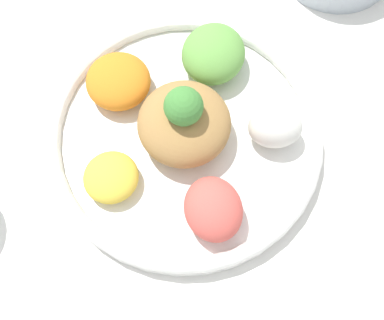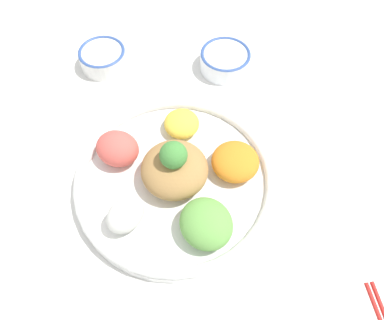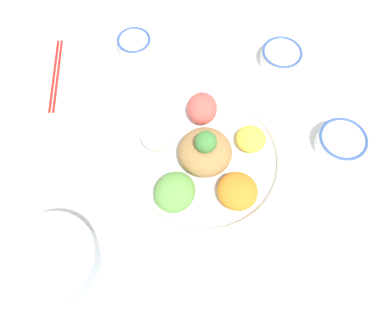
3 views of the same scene
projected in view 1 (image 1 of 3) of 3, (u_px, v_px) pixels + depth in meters
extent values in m
plane|color=white|center=(170.00, 158.00, 0.62)|extent=(2.40, 2.40, 0.00)
cylinder|color=white|center=(186.00, 138.00, 0.62)|extent=(0.37, 0.37, 0.02)
torus|color=white|center=(186.00, 134.00, 0.60)|extent=(0.37, 0.37, 0.02)
ellipsoid|color=orange|center=(118.00, 81.00, 0.61)|extent=(0.09, 0.09, 0.05)
ellipsoid|color=yellow|center=(111.00, 177.00, 0.57)|extent=(0.09, 0.09, 0.04)
ellipsoid|color=#E55B51|center=(213.00, 209.00, 0.54)|extent=(0.11, 0.11, 0.06)
ellipsoid|color=white|center=(275.00, 127.00, 0.58)|extent=(0.09, 0.08, 0.06)
ellipsoid|color=#6BAD4C|center=(213.00, 54.00, 0.62)|extent=(0.11, 0.12, 0.06)
ellipsoid|color=#AD7F47|center=(186.00, 125.00, 0.58)|extent=(0.12, 0.12, 0.07)
sphere|color=#478E3D|center=(185.00, 107.00, 0.53)|extent=(0.05, 0.05, 0.05)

